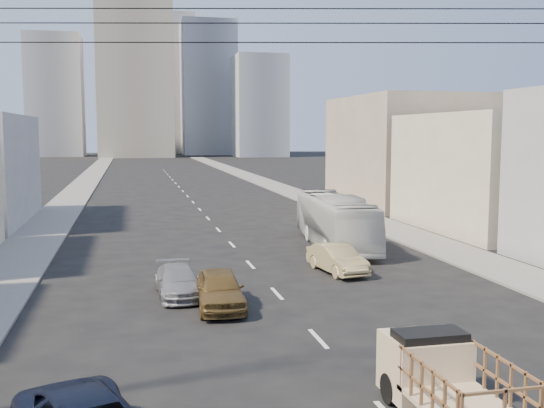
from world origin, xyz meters
name	(u,v)px	position (x,y,z in m)	size (l,w,h in m)	color
sidewalk_left	(82,187)	(-11.75, 70.00, 0.06)	(3.50, 180.00, 0.12)	slate
sidewalk_right	(268,183)	(11.75, 70.00, 0.06)	(3.50, 180.00, 0.12)	slate
lane_dashes	(190,199)	(0.00, 53.00, 0.01)	(0.15, 104.00, 0.01)	silver
flatbed_pickup	(446,376)	(1.15, 1.63, 1.09)	(1.95, 4.41, 1.90)	#CFB28B
city_bus	(335,221)	(5.82, 23.95, 1.54)	(2.58, 11.04, 3.08)	silver
sedan_brown	(220,289)	(-2.64, 12.33, 0.74)	(1.75, 4.35, 1.48)	brown
sedan_tan	(337,259)	(3.73, 17.27, 0.68)	(1.44, 4.13, 1.36)	tan
sedan_grey	(178,281)	(-4.05, 14.54, 0.61)	(1.71, 4.20, 1.22)	gray
overhead_wires	(410,25)	(0.00, 1.50, 8.97)	(23.01, 5.02, 0.72)	black
bldg_right_mid	(506,172)	(19.50, 28.00, 4.00)	(11.00, 14.00, 8.00)	#BBB497
bldg_right_far	(413,151)	(20.00, 44.00, 5.00)	(12.00, 16.00, 10.00)	gray
high_rise_tower	(134,47)	(-4.00, 170.00, 30.00)	(20.00, 20.00, 60.00)	tan
midrise_ne	(208,89)	(18.00, 185.00, 20.00)	(16.00, 16.00, 40.00)	gray
midrise_nw	(56,96)	(-26.00, 180.00, 17.00)	(15.00, 15.00, 34.00)	gray
midrise_back	(165,85)	(6.00, 200.00, 22.00)	(18.00, 18.00, 44.00)	#959597
midrise_east	(260,106)	(30.00, 165.00, 14.00)	(14.00, 14.00, 28.00)	gray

